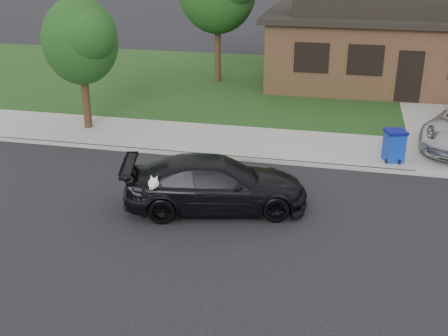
# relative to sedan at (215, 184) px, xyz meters

# --- Properties ---
(ground) EXTENTS (120.00, 120.00, 0.00)m
(ground) POSITION_rel_sedan_xyz_m (1.54, -0.10, -0.68)
(ground) COLOR black
(ground) RESTS_ON ground
(sidewalk) EXTENTS (60.00, 3.00, 0.12)m
(sidewalk) POSITION_rel_sedan_xyz_m (1.54, 4.90, -0.62)
(sidewalk) COLOR gray
(sidewalk) RESTS_ON ground
(curb) EXTENTS (60.00, 0.12, 0.12)m
(curb) POSITION_rel_sedan_xyz_m (1.54, 3.40, -0.62)
(curb) COLOR gray
(curb) RESTS_ON ground
(lawn) EXTENTS (60.00, 13.00, 0.13)m
(lawn) POSITION_rel_sedan_xyz_m (1.54, 12.90, -0.62)
(lawn) COLOR #193814
(lawn) RESTS_ON ground
(sedan) EXTENTS (5.02, 3.01, 1.36)m
(sedan) POSITION_rel_sedan_xyz_m (0.00, 0.00, 0.00)
(sedan) COLOR black
(sedan) RESTS_ON ground
(recycling_bin) EXTENTS (0.75, 0.75, 0.99)m
(recycling_bin) POSITION_rel_sedan_xyz_m (4.66, 4.13, -0.06)
(recycling_bin) COLOR #0D3198
(recycling_bin) RESTS_ON sidewalk
(house) EXTENTS (12.60, 8.60, 4.65)m
(house) POSITION_rel_sedan_xyz_m (5.54, 14.90, 1.45)
(house) COLOR #422B1C
(house) RESTS_ON ground
(tree_2) EXTENTS (2.73, 2.60, 4.59)m
(tree_2) POSITION_rel_sedan_xyz_m (-5.84, 5.01, 2.58)
(tree_2) COLOR #332114
(tree_2) RESTS_ON ground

